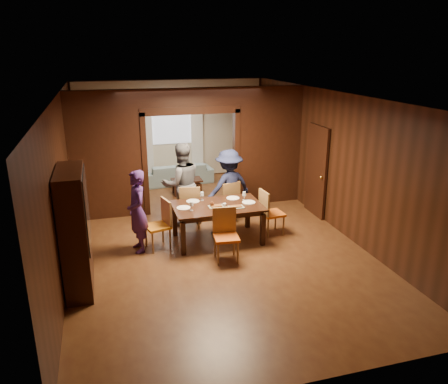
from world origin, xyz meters
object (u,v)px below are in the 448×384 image
object	(u,v)px
dining_table	(218,223)
chair_far_l	(190,206)
chair_near	(226,236)
chair_left	(157,225)
sofa	(177,173)
coffee_table	(187,186)
chair_far_r	(227,201)
person_navy	(229,186)
hutch	(75,231)
chair_right	(272,212)
person_grey	(182,184)
person_purple	(137,211)

from	to	relation	value
dining_table	chair_far_l	size ratio (longest dim) A/B	1.82
chair_far_l	chair_near	bearing A→B (deg)	111.33
chair_left	chair_far_l	distance (m)	1.21
sofa	chair_left	distance (m)	4.36
coffee_table	chair_far_r	bearing A→B (deg)	-77.86
person_navy	hutch	bearing A→B (deg)	17.57
chair_right	hutch	bearing A→B (deg)	101.81
sofa	dining_table	bearing A→B (deg)	87.17
dining_table	hutch	size ratio (longest dim) A/B	0.88
chair_left	person_navy	bearing A→B (deg)	103.96
coffee_table	chair_far_l	world-z (taller)	chair_far_l
person_navy	coffee_table	distance (m)	2.36
sofa	dining_table	size ratio (longest dim) A/B	1.14
person_grey	chair_near	world-z (taller)	person_grey
dining_table	chair_near	bearing A→B (deg)	-94.94
person_navy	person_purple	bearing A→B (deg)	8.28
person_purple	chair_right	xyz separation A→B (m)	(2.77, 0.03, -0.32)
sofa	coffee_table	world-z (taller)	sofa
person_navy	coffee_table	bearing A→B (deg)	-92.57
person_grey	dining_table	size ratio (longest dim) A/B	1.04
chair_right	chair_far_l	xyz separation A→B (m)	(-1.58, 0.85, 0.00)
person_grey	hutch	distance (m)	3.10
coffee_table	hutch	world-z (taller)	hutch
chair_left	chair_far_l	xyz separation A→B (m)	(0.83, 0.88, 0.00)
chair_right	chair_near	distance (m)	1.55
dining_table	sofa	bearing A→B (deg)	91.31
sofa	coffee_table	bearing A→B (deg)	89.97
person_purple	chair_far_l	distance (m)	1.52
person_purple	coffee_table	size ratio (longest dim) A/B	2.00
person_purple	coffee_table	bearing A→B (deg)	144.13
dining_table	chair_far_r	world-z (taller)	chair_far_r
person_navy	sofa	bearing A→B (deg)	-95.49
chair_far_l	chair_left	bearing A→B (deg)	58.00
person_grey	coffee_table	size ratio (longest dim) A/B	2.30
person_navy	hutch	size ratio (longest dim) A/B	0.83
hutch	chair_near	bearing A→B (deg)	6.22
dining_table	hutch	world-z (taller)	hutch
person_grey	person_navy	distance (m)	1.04
person_grey	person_navy	size ratio (longest dim) A/B	1.11
person_grey	person_navy	xyz separation A→B (m)	(1.03, -0.17, -0.09)
sofa	coffee_table	xyz separation A→B (m)	(0.08, -1.05, -0.09)
hutch	chair_left	bearing A→B (deg)	38.78
person_purple	person_navy	size ratio (longest dim) A/B	0.96
chair_near	hutch	size ratio (longest dim) A/B	0.48
coffee_table	chair_far_l	bearing A→B (deg)	-99.30
chair_near	coffee_table	bearing A→B (deg)	94.79
coffee_table	dining_table	bearing A→B (deg)	-89.63
dining_table	coffee_table	bearing A→B (deg)	90.37
person_grey	chair_far_r	world-z (taller)	person_grey
person_navy	chair_near	bearing A→B (deg)	56.19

